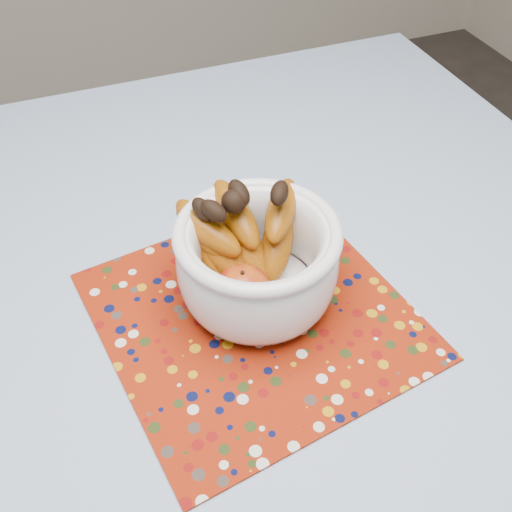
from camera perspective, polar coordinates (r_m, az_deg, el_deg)
name	(u,v)px	position (r m, az deg, el deg)	size (l,w,h in m)	color
table	(225,358)	(0.85, -3.00, -9.71)	(1.20, 1.20, 0.75)	brown
tablecloth	(222,322)	(0.79, -3.22, -6.27)	(1.32, 1.32, 0.01)	#6581A9
placemat	(254,315)	(0.79, -0.15, -5.65)	(0.38, 0.38, 0.00)	maroon
fruit_bowl	(249,252)	(0.75, -0.66, 0.42)	(0.24, 0.22, 0.17)	white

